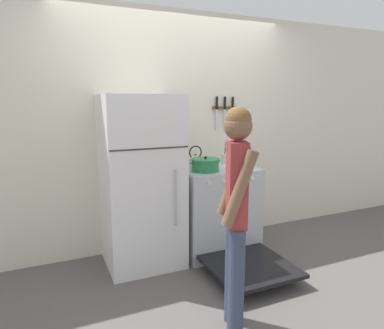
# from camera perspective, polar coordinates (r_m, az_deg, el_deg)

# --- Properties ---
(ground_plane) EXTENTS (14.00, 14.00, 0.00)m
(ground_plane) POSITION_cam_1_polar(r_m,az_deg,el_deg) (4.08, -2.38, -12.65)
(ground_plane) COLOR #5B5654
(wall_back) EXTENTS (10.00, 0.06, 2.55)m
(wall_back) POSITION_cam_1_polar(r_m,az_deg,el_deg) (3.79, -2.70, 5.52)
(wall_back) COLOR silver
(wall_back) RESTS_ON ground_plane
(refrigerator) EXTENTS (0.72, 0.69, 1.67)m
(refrigerator) POSITION_cam_1_polar(r_m,az_deg,el_deg) (3.37, -8.43, -2.85)
(refrigerator) COLOR white
(refrigerator) RESTS_ON ground_plane
(stove_range) EXTENTS (0.80, 1.41, 0.92)m
(stove_range) POSITION_cam_1_polar(r_m,az_deg,el_deg) (3.71, 4.06, -7.55)
(stove_range) COLOR silver
(stove_range) RESTS_ON ground_plane
(dutch_oven_pot) EXTENTS (0.33, 0.29, 0.15)m
(dutch_oven_pot) POSITION_cam_1_polar(r_m,az_deg,el_deg) (3.42, 2.26, -0.04)
(dutch_oven_pot) COLOR #237A42
(dutch_oven_pot) RESTS_ON stove_range
(tea_kettle) EXTENTS (0.24, 0.19, 0.22)m
(tea_kettle) POSITION_cam_1_polar(r_m,az_deg,el_deg) (3.67, 0.60, 0.69)
(tea_kettle) COLOR silver
(tea_kettle) RESTS_ON stove_range
(utensil_jar) EXTENTS (0.10, 0.10, 0.25)m
(utensil_jar) POSITION_cam_1_polar(r_m,az_deg,el_deg) (3.84, 5.56, 1.08)
(utensil_jar) COLOR silver
(utensil_jar) RESTS_ON stove_range
(person) EXTENTS (0.33, 0.38, 1.58)m
(person) POSITION_cam_1_polar(r_m,az_deg,el_deg) (2.35, 7.35, -7.13)
(person) COLOR #38425B
(person) RESTS_ON ground_plane
(wall_knife_strip) EXTENTS (0.31, 0.03, 0.37)m
(wall_knife_strip) POSITION_cam_1_polar(r_m,az_deg,el_deg) (3.98, 5.42, 9.47)
(wall_knife_strip) COLOR brown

